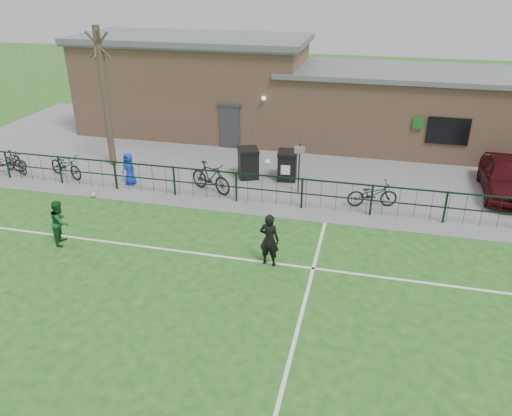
% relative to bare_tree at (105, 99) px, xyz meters
% --- Properties ---
extents(ground, '(90.00, 90.00, 0.00)m').
position_rel_bare_tree_xyz_m(ground, '(8.00, -10.50, -3.00)').
color(ground, '#1F5318').
rests_on(ground, ground).
extents(paving_strip, '(34.00, 13.00, 0.02)m').
position_rel_bare_tree_xyz_m(paving_strip, '(8.00, 3.00, -2.99)').
color(paving_strip, slate).
rests_on(paving_strip, ground).
extents(pitch_line_touch, '(28.00, 0.10, 0.01)m').
position_rel_bare_tree_xyz_m(pitch_line_touch, '(8.00, -2.70, -3.00)').
color(pitch_line_touch, white).
rests_on(pitch_line_touch, ground).
extents(pitch_line_mid, '(28.00, 0.10, 0.01)m').
position_rel_bare_tree_xyz_m(pitch_line_mid, '(8.00, -6.50, -3.00)').
color(pitch_line_mid, white).
rests_on(pitch_line_mid, ground).
extents(pitch_line_perp, '(0.10, 16.00, 0.01)m').
position_rel_bare_tree_xyz_m(pitch_line_perp, '(10.00, -10.50, -3.00)').
color(pitch_line_perp, white).
rests_on(pitch_line_perp, ground).
extents(perimeter_fence, '(28.00, 0.10, 1.20)m').
position_rel_bare_tree_xyz_m(perimeter_fence, '(8.00, -2.50, -2.40)').
color(perimeter_fence, black).
rests_on(perimeter_fence, ground).
extents(bare_tree, '(0.30, 0.30, 6.00)m').
position_rel_bare_tree_xyz_m(bare_tree, '(0.00, 0.00, 0.00)').
color(bare_tree, '#433428').
rests_on(bare_tree, ground).
extents(wheelie_bin_left, '(1.07, 1.13, 1.19)m').
position_rel_bare_tree_xyz_m(wheelie_bin_left, '(6.33, -0.03, -2.39)').
color(wheelie_bin_left, black).
rests_on(wheelie_bin_left, paving_strip).
extents(wheelie_bin_right, '(0.84, 0.93, 1.15)m').
position_rel_bare_tree_xyz_m(wheelie_bin_right, '(7.97, 0.14, -2.41)').
color(wheelie_bin_right, black).
rests_on(wheelie_bin_right, paving_strip).
extents(sign_post, '(0.07, 0.07, 2.00)m').
position_rel_bare_tree_xyz_m(sign_post, '(8.64, -1.06, -1.98)').
color(sign_post, black).
rests_on(sign_post, paving_strip).
extents(car_maroon, '(1.90, 4.31, 1.44)m').
position_rel_bare_tree_xyz_m(car_maroon, '(16.50, 0.62, -2.26)').
color(car_maroon, '#3F0B0F').
rests_on(car_maroon, paving_strip).
extents(bicycle_a, '(1.77, 1.22, 0.88)m').
position_rel_bare_tree_xyz_m(bicycle_a, '(-4.00, -2.02, -2.54)').
color(bicycle_a, black).
rests_on(bicycle_a, paving_strip).
extents(bicycle_b, '(1.68, 1.03, 0.98)m').
position_rel_bare_tree_xyz_m(bicycle_b, '(-3.57, -1.94, -2.49)').
color(bicycle_b, black).
rests_on(bicycle_b, paving_strip).
extents(bicycle_c, '(2.06, 1.32, 1.02)m').
position_rel_bare_tree_xyz_m(bicycle_c, '(-1.18, -1.84, -2.47)').
color(bicycle_c, black).
rests_on(bicycle_c, paving_strip).
extents(bicycle_d, '(2.06, 1.35, 1.21)m').
position_rel_bare_tree_xyz_m(bicycle_d, '(5.27, -1.85, -2.38)').
color(bicycle_d, black).
rests_on(bicycle_d, paving_strip).
extents(bicycle_e, '(1.96, 1.10, 0.97)m').
position_rel_bare_tree_xyz_m(bicycle_e, '(11.52, -1.73, -2.49)').
color(bicycle_e, black).
rests_on(bicycle_e, paving_strip).
extents(spectator_child, '(0.76, 0.62, 1.34)m').
position_rel_bare_tree_xyz_m(spectator_child, '(1.81, -1.92, -2.31)').
color(spectator_child, blue).
rests_on(spectator_child, paving_strip).
extents(goalkeeper_kick, '(1.21, 3.53, 2.15)m').
position_rel_bare_tree_xyz_m(goalkeeper_kick, '(8.64, -6.48, -2.14)').
color(goalkeeper_kick, black).
rests_on(goalkeeper_kick, ground).
extents(outfield_player, '(0.76, 0.86, 1.48)m').
position_rel_bare_tree_xyz_m(outfield_player, '(1.89, -6.86, -2.26)').
color(outfield_player, '#175022').
rests_on(outfield_player, ground).
extents(ball_ground, '(0.22, 0.22, 0.22)m').
position_rel_bare_tree_xyz_m(ball_ground, '(1.00, -3.47, -2.89)').
color(ball_ground, silver).
rests_on(ball_ground, ground).
extents(clubhouse, '(24.25, 5.40, 4.96)m').
position_rel_bare_tree_xyz_m(clubhouse, '(7.12, 6.00, -0.78)').
color(clubhouse, tan).
rests_on(clubhouse, ground).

